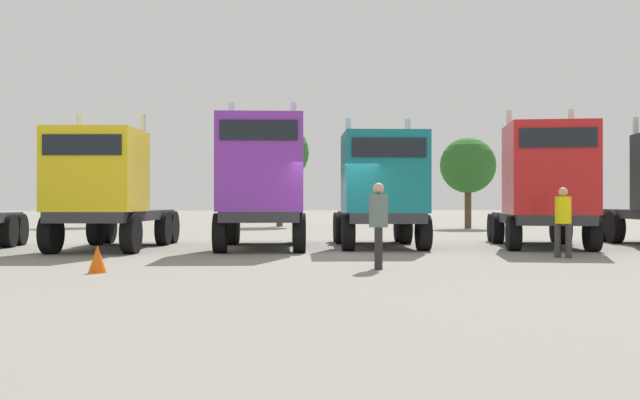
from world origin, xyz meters
TOP-DOWN VIEW (x-y plane):
  - ground at (0.00, 0.00)m, footprint 200.00×200.00m
  - semi_truck_yellow at (-6.50, 2.09)m, footprint 3.33×6.42m
  - semi_truck_purple at (-1.97, 1.82)m, footprint 3.03×6.31m
  - semi_truck_teal at (1.70, 2.12)m, footprint 3.04×5.91m
  - semi_truck_red at (6.61, 1.33)m, footprint 3.88×6.33m
  - visitor_in_hivis at (5.52, -2.00)m, footprint 0.57×0.57m
  - visitor_with_camera at (0.24, -4.29)m, footprint 0.46×0.46m
  - traffic_cone_far at (-5.50, -4.36)m, footprint 0.36×0.36m
  - oak_far_left at (-10.09, 22.62)m, footprint 3.22×3.22m
  - oak_far_centre at (-0.12, 21.39)m, footprint 3.43×3.43m
  - oak_far_right at (9.79, 17.34)m, footprint 3.00×3.00m

SIDE VIEW (x-z plane):
  - ground at x=0.00m, z-range 0.00..0.00m
  - traffic_cone_far at x=-5.50m, z-range 0.00..0.56m
  - visitor_in_hivis at x=5.52m, z-range 0.15..1.94m
  - visitor_with_camera at x=0.24m, z-range 0.15..1.97m
  - semi_truck_yellow at x=-6.50m, z-range -0.22..3.83m
  - semi_truck_teal at x=1.70m, z-range -0.20..3.88m
  - semi_truck_red at x=6.61m, z-range -0.22..4.12m
  - semi_truck_purple at x=-1.97m, z-range -0.20..4.28m
  - oak_far_right at x=9.79m, z-range 0.93..5.84m
  - oak_far_left at x=-10.09m, z-range 1.30..7.17m
  - oak_far_centre at x=-0.12m, z-range 1.27..7.30m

